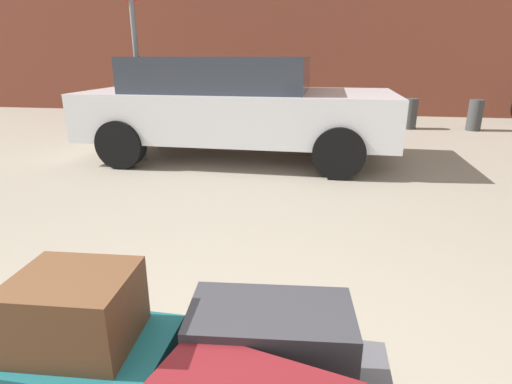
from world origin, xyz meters
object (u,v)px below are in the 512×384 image
object	(u,v)px
bollard_kerb_near	(410,114)
no_parking_sign	(135,43)
duffel_bag_brown_topmost_pile	(76,310)
bollard_kerb_mid	(475,115)
parked_car	(235,105)
suitcase_teal_rear_right	(87,376)
duffel_bag_charcoal_rear_left	(270,353)

from	to	relation	value
bollard_kerb_near	no_parking_sign	xyz separation A→B (m)	(-4.26, -3.36, 1.29)
duffel_bag_brown_topmost_pile	bollard_kerb_mid	world-z (taller)	duffel_bag_brown_topmost_pile
bollard_kerb_mid	parked_car	bearing A→B (deg)	-144.92
no_parking_sign	bollard_kerb_near	bearing A→B (deg)	38.25
duffel_bag_brown_topmost_pile	no_parking_sign	xyz separation A→B (m)	(-1.82, 4.44, 0.87)
bollard_kerb_mid	no_parking_sign	distance (m)	6.58
suitcase_teal_rear_right	duffel_bag_charcoal_rear_left	distance (m)	0.59
parked_car	no_parking_sign	xyz separation A→B (m)	(-1.25, -0.38, 0.83)
suitcase_teal_rear_right	duffel_bag_charcoal_rear_left	bearing A→B (deg)	15.68
duffel_bag_charcoal_rear_left	bollard_kerb_near	xyz separation A→B (m)	(1.88, 7.65, -0.21)
duffel_bag_charcoal_rear_left	parked_car	distance (m)	4.81
bollard_kerb_mid	bollard_kerb_near	bearing A→B (deg)	180.00
no_parking_sign	duffel_bag_brown_topmost_pile	bearing A→B (deg)	-67.75
suitcase_teal_rear_right	bollard_kerb_near	distance (m)	8.18
parked_car	bollard_kerb_near	size ratio (longest dim) A/B	7.10
parked_car	bollard_kerb_near	distance (m)	4.26
duffel_bag_brown_topmost_pile	no_parking_sign	distance (m)	4.88
bollard_kerb_near	bollard_kerb_mid	size ratio (longest dim) A/B	1.00
parked_car	bollard_kerb_near	bearing A→B (deg)	44.76
duffel_bag_brown_topmost_pile	bollard_kerb_near	world-z (taller)	duffel_bag_brown_topmost_pile
suitcase_teal_rear_right	bollard_kerb_near	size ratio (longest dim) A/B	0.89
parked_car	bollard_kerb_mid	world-z (taller)	parked_car
duffel_bag_brown_topmost_pile	bollard_kerb_mid	size ratio (longest dim) A/B	0.56
bollard_kerb_near	parked_car	bearing A→B (deg)	-135.24
suitcase_teal_rear_right	parked_car	distance (m)	4.86
bollard_kerb_mid	no_parking_sign	world-z (taller)	no_parking_sign
suitcase_teal_rear_right	parked_car	world-z (taller)	parked_car
duffel_bag_charcoal_rear_left	no_parking_sign	world-z (taller)	no_parking_sign
duffel_bag_charcoal_rear_left	bollard_kerb_near	distance (m)	7.88
bollard_kerb_near	duffel_bag_charcoal_rear_left	bearing A→B (deg)	-103.80
duffel_bag_brown_topmost_pile	parked_car	bearing A→B (deg)	93.09
parked_car	no_parking_sign	distance (m)	1.55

